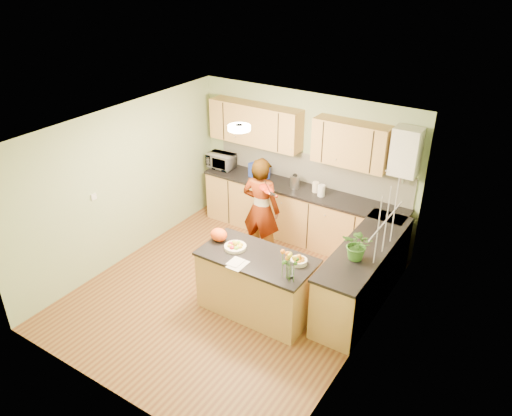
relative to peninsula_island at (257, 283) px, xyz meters
The scene contains 28 objects.
floor 0.71m from the peninsula_island, 167.97° to the left, with size 4.50×4.50×0.00m, color brown.
ceiling 2.12m from the peninsula_island, 167.97° to the left, with size 4.00×4.50×0.02m, color silver.
wall_back 2.55m from the peninsula_island, 102.89° to the left, with size 4.00×0.02×2.50m, color #94AD7B.
wall_front 2.34m from the peninsula_island, 104.22° to the right, with size 4.00×0.02×2.50m, color #94AD7B.
wall_left 2.67m from the peninsula_island, behind, with size 0.02×4.50×2.50m, color #94AD7B.
wall_right 1.67m from the peninsula_island, ahead, with size 0.02×4.50×2.50m, color #94AD7B.
back_counter 2.11m from the peninsula_island, 102.06° to the left, with size 3.64×0.62×0.94m.
right_counter 1.51m from the peninsula_island, 39.80° to the left, with size 0.62×2.24×0.94m.
splashback 2.51m from the peninsula_island, 100.63° to the left, with size 3.60×0.02×0.52m, color white.
upper_cabinets 2.70m from the peninsula_island, 108.09° to the left, with size 3.20×0.34×0.70m.
boiler 2.88m from the peninsula_island, 62.28° to the left, with size 0.40×0.30×0.86m.
window_right 1.96m from the peninsula_island, 26.24° to the left, with size 0.01×1.30×1.05m.
light_switch 2.71m from the peninsula_island, 169.14° to the right, with size 0.02×0.09×0.09m, color white.
ceiling_lamp 2.12m from the peninsula_island, 142.49° to the left, with size 0.30×0.30×0.07m.
peninsula_island is the anchor object (origin of this frame).
fruit_dish 0.60m from the peninsula_island, behind, with size 0.30×0.30×0.11m.
orange_bowl 0.76m from the peninsula_island, 15.26° to the left, with size 0.22×0.22×0.13m.
flower_vase 0.97m from the peninsula_island, 16.70° to the right, with size 0.24×0.24×0.44m.
orange_bag 0.86m from the peninsula_island, behind, with size 0.24×0.21×0.18m, color #E94C13.
papers 0.55m from the peninsula_island, 108.43° to the right, with size 0.20×0.28×0.01m, color silver.
violinist 1.44m from the peninsula_island, 119.95° to the left, with size 0.63×0.42×1.73m, color tan.
violin 1.44m from the peninsula_island, 116.63° to the left, with size 0.57×0.23×0.11m, color #501005, non-canonical shape.
microwave 3.01m from the peninsula_island, 135.50° to the left, with size 0.48×0.33×0.27m, color white.
blue_box 2.51m from the peninsula_island, 121.82° to the left, with size 0.32×0.23×0.25m, color navy.
kettle 2.21m from the peninsula_island, 105.30° to the left, with size 0.16×0.16×0.30m.
jar_cream 2.18m from the peninsula_island, 95.26° to the left, with size 0.11×0.11×0.17m, color beige.
jar_white 2.09m from the peninsula_island, 91.39° to the left, with size 0.12×0.12×0.19m, color white.
potted_plant 1.48m from the peninsula_island, 27.32° to the left, with size 0.39×0.34×0.43m, color #346722.
Camera 1 is at (3.54, -4.79, 4.57)m, focal length 35.00 mm.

